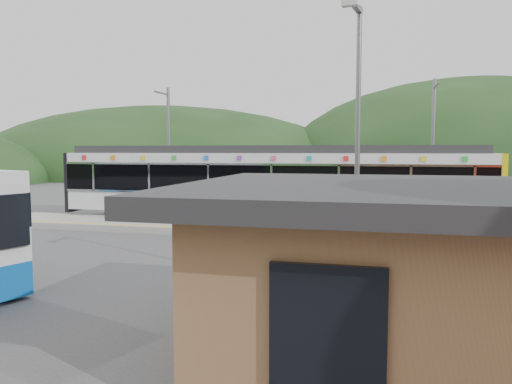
# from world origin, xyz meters

# --- Properties ---
(ground) EXTENTS (120.00, 120.00, 0.00)m
(ground) POSITION_xyz_m (0.00, 0.00, 0.00)
(ground) COLOR #4C4C4F
(ground) RESTS_ON ground
(hills) EXTENTS (146.00, 149.00, 26.00)m
(hills) POSITION_xyz_m (6.19, 5.29, 0.00)
(hills) COLOR #1E3D19
(hills) RESTS_ON ground
(platform) EXTENTS (26.00, 3.20, 0.30)m
(platform) POSITION_xyz_m (0.00, 3.30, 0.15)
(platform) COLOR #9E9E99
(platform) RESTS_ON ground
(yellow_line) EXTENTS (26.00, 0.10, 0.01)m
(yellow_line) POSITION_xyz_m (0.00, 2.00, 0.30)
(yellow_line) COLOR yellow
(yellow_line) RESTS_ON platform
(train) EXTENTS (20.44, 3.01, 3.74)m
(train) POSITION_xyz_m (-0.70, 6.00, 2.06)
(train) COLOR black
(train) RESTS_ON ground
(catenary_mast_west) EXTENTS (0.18, 1.80, 7.00)m
(catenary_mast_west) POSITION_xyz_m (-7.00, 8.56, 3.65)
(catenary_mast_west) COLOR slate
(catenary_mast_west) RESTS_ON ground
(catenary_mast_east) EXTENTS (0.18, 1.80, 7.00)m
(catenary_mast_east) POSITION_xyz_m (7.00, 8.56, 3.65)
(catenary_mast_east) COLOR slate
(catenary_mast_east) RESTS_ON ground
(station_shelter) EXTENTS (9.20, 6.20, 3.00)m
(station_shelter) POSITION_xyz_m (6.00, -9.01, 1.55)
(station_shelter) COLOR brown
(station_shelter) RESTS_ON ground
(lamp_post) EXTENTS (0.37, 1.20, 6.85)m
(lamp_post) POSITION_xyz_m (4.03, -5.51, 4.07)
(lamp_post) COLOR slate
(lamp_post) RESTS_ON ground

